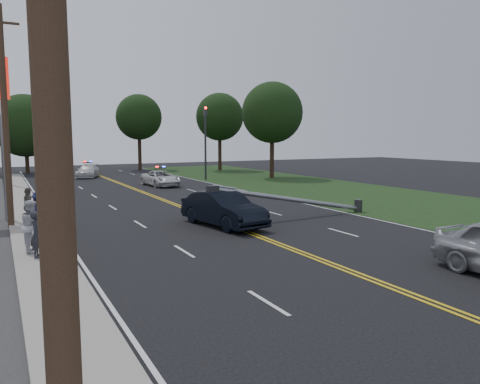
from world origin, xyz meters
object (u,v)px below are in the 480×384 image
utility_pole_near (47,15)px  utility_pole_far (1,126)px  emergency_a (161,178)px  bystander_a (37,234)px  emergency_b (88,171)px  bystander_d (28,207)px  crashed_sedan (223,209)px  bystander_b (32,226)px  fallen_streetlight (300,200)px  utility_pole_mid (5,117)px  traffic_signal (205,136)px  bystander_c (39,211)px

utility_pole_near → utility_pole_far: bearing=90.0°
utility_pole_far → emergency_a: 14.72m
emergency_a → bystander_a: bystander_a is taller
emergency_b → bystander_a: 33.50m
emergency_b → bystander_d: 27.33m
utility_pole_near → crashed_sedan: utility_pole_near is taller
emergency_a → bystander_b: (-11.26, -20.40, 0.40)m
fallen_streetlight → emergency_b: 30.36m
utility_pole_near → crashed_sedan: size_ratio=2.01×
bystander_d → utility_pole_mid: bearing=43.3°
crashed_sedan → bystander_b: 8.50m
utility_pole_mid → bystander_a: bearing=-84.7°
bystander_a → crashed_sedan: bearing=-57.5°
fallen_streetlight → crashed_sedan: size_ratio=1.88×
bystander_b → utility_pole_near: bearing=179.7°
crashed_sedan → emergency_b: (-1.12, 30.07, -0.16)m
emergency_b → traffic_signal: bearing=-18.0°
bystander_c → bystander_d: size_ratio=0.98×
traffic_signal → fallen_streetlight: traffic_signal is taller
emergency_a → emergency_b: bearing=104.6°
bystander_d → bystander_a: bearing=171.1°
traffic_signal → emergency_a: traffic_signal is taller
traffic_signal → bystander_b: (-16.95, -23.98, -3.16)m
emergency_b → bystander_c: 28.68m
emergency_a → bystander_b: 23.30m
utility_pole_mid → bystander_c: size_ratio=5.83×
crashed_sedan → bystander_a: (-8.23, -2.67, 0.09)m
emergency_a → bystander_c: bearing=-128.1°
emergency_b → bystander_a: bystander_a is taller
traffic_signal → bystander_b: bearing=-125.3°
fallen_streetlight → bystander_b: size_ratio=5.04×
emergency_a → bystander_c: bystander_c is taller
utility_pole_far → utility_pole_mid: bearing=-90.0°
traffic_signal → bystander_d: size_ratio=4.03×
fallen_streetlight → utility_pole_near: utility_pole_near is taller
utility_pole_mid → emergency_a: size_ratio=2.16×
fallen_streetlight → emergency_b: size_ratio=2.07×
utility_pole_near → utility_pole_mid: same height
bystander_b → bystander_d: bystander_b is taller
bystander_a → bystander_b: 0.94m
utility_pole_far → fallen_streetlight: bearing=-62.8°
utility_pole_near → bystander_a: (0.64, 13.09, -4.17)m
utility_pole_mid → emergency_b: (7.75, 25.83, -4.43)m
emergency_b → bystander_b: (-7.19, -31.81, 0.39)m
traffic_signal → bystander_b: 29.53m
traffic_signal → crashed_sedan: (-8.63, -22.24, -3.39)m
traffic_signal → utility_pole_far: 17.97m
bystander_c → crashed_sedan: bearing=-120.2°
traffic_signal → emergency_b: traffic_signal is taller
fallen_streetlight → bystander_b: bearing=-171.2°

